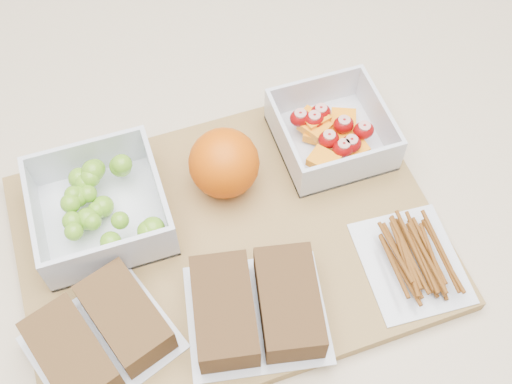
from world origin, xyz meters
TOP-DOWN VIEW (x-y plane):
  - counter at (0.00, 0.00)m, footprint 1.20×0.90m
  - cutting_board at (-0.03, -0.02)m, footprint 0.42×0.31m
  - grape_container at (-0.14, 0.04)m, footprint 0.13×0.13m
  - fruit_container at (0.11, 0.06)m, footprint 0.12×0.12m
  - orange at (-0.01, 0.04)m, footprint 0.07×0.07m
  - sandwich_bag_left at (-0.17, -0.09)m, footprint 0.15×0.14m
  - sandwich_bag_center at (-0.03, -0.11)m, footprint 0.15×0.14m
  - pretzel_bag at (0.13, -0.11)m, footprint 0.10×0.12m

SIDE VIEW (x-z plane):
  - counter at x=0.00m, z-range 0.00..0.90m
  - cutting_board at x=-0.03m, z-range 0.90..0.92m
  - pretzel_bag at x=0.13m, z-range 0.92..0.94m
  - sandwich_bag_left at x=-0.17m, z-range 0.92..0.95m
  - fruit_container at x=0.11m, z-range 0.91..0.96m
  - sandwich_bag_center at x=-0.03m, z-range 0.92..0.96m
  - grape_container at x=-0.14m, z-range 0.91..0.97m
  - orange at x=-0.01m, z-range 0.92..0.99m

